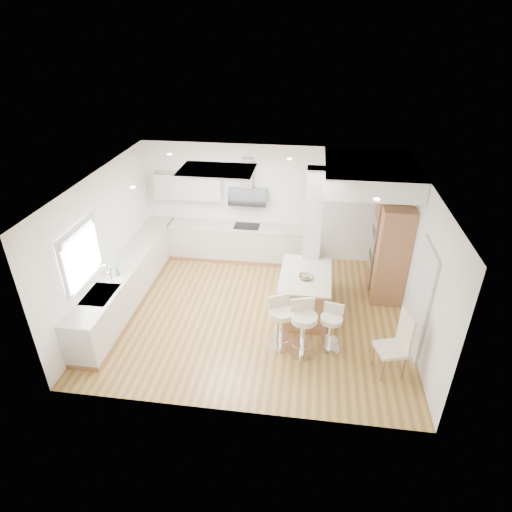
% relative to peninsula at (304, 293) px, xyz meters
% --- Properties ---
extents(ground, '(6.00, 6.00, 0.00)m').
position_rel_peninsula_xyz_m(ground, '(-0.98, -0.18, -0.46)').
color(ground, '#AD8140').
rests_on(ground, ground).
extents(ceiling, '(6.00, 5.00, 0.02)m').
position_rel_peninsula_xyz_m(ceiling, '(-0.98, -0.18, -0.46)').
color(ceiling, white).
rests_on(ceiling, ground).
extents(wall_back, '(6.00, 0.04, 2.80)m').
position_rel_peninsula_xyz_m(wall_back, '(-0.98, 2.32, 0.94)').
color(wall_back, white).
rests_on(wall_back, ground).
extents(wall_left, '(0.04, 5.00, 2.80)m').
position_rel_peninsula_xyz_m(wall_left, '(-3.98, -0.18, 0.94)').
color(wall_left, white).
rests_on(wall_left, ground).
extents(wall_right, '(0.04, 5.00, 2.80)m').
position_rel_peninsula_xyz_m(wall_right, '(2.02, -0.18, 0.94)').
color(wall_right, white).
rests_on(wall_right, ground).
extents(skylight, '(4.10, 2.10, 0.06)m').
position_rel_peninsula_xyz_m(skylight, '(-1.77, 0.42, 2.31)').
color(skylight, silver).
rests_on(skylight, ground).
extents(window_left, '(0.06, 1.28, 1.07)m').
position_rel_peninsula_xyz_m(window_left, '(-3.93, -1.08, 1.23)').
color(window_left, white).
rests_on(window_left, ground).
extents(doorway_right, '(0.05, 1.00, 2.10)m').
position_rel_peninsula_xyz_m(doorway_right, '(2.00, -0.78, 0.54)').
color(doorway_right, '#433D34').
rests_on(doorway_right, ground).
extents(counter_left, '(0.63, 4.50, 1.35)m').
position_rel_peninsula_xyz_m(counter_left, '(-3.68, 0.05, -0.00)').
color(counter_left, '#9F6A44').
rests_on(counter_left, ground).
extents(counter_back, '(3.62, 0.63, 2.50)m').
position_rel_peninsula_xyz_m(counter_back, '(-1.89, 2.04, 0.24)').
color(counter_back, '#9F6A44').
rests_on(counter_back, ground).
extents(pillar, '(0.35, 0.35, 2.80)m').
position_rel_peninsula_xyz_m(pillar, '(0.07, 0.77, 0.94)').
color(pillar, silver).
rests_on(pillar, ground).
extents(soffit, '(1.78, 2.20, 0.40)m').
position_rel_peninsula_xyz_m(soffit, '(1.12, 1.22, 2.14)').
color(soffit, white).
rests_on(soffit, ground).
extents(oven_column, '(0.63, 1.21, 2.10)m').
position_rel_peninsula_xyz_m(oven_column, '(1.70, 1.05, 0.59)').
color(oven_column, '#9F6A44').
rests_on(oven_column, ground).
extents(peninsula, '(1.03, 1.52, 0.98)m').
position_rel_peninsula_xyz_m(peninsula, '(0.00, 0.00, 0.00)').
color(peninsula, '#9F6A44').
rests_on(peninsula, ground).
extents(bar_stool_a, '(0.61, 0.61, 1.02)m').
position_rel_peninsula_xyz_m(bar_stool_a, '(-0.38, -1.09, 0.12)').
color(bar_stool_a, white).
rests_on(bar_stool_a, ground).
extents(bar_stool_b, '(0.59, 0.59, 1.07)m').
position_rel_peninsula_xyz_m(bar_stool_b, '(0.01, -1.22, 0.14)').
color(bar_stool_b, white).
rests_on(bar_stool_b, ground).
extents(bar_stool_c, '(0.49, 0.49, 0.91)m').
position_rel_peninsula_xyz_m(bar_stool_c, '(0.50, -1.04, 0.05)').
color(bar_stool_c, white).
rests_on(bar_stool_c, ground).
extents(dining_chair, '(0.58, 0.58, 1.20)m').
position_rel_peninsula_xyz_m(dining_chair, '(1.57, -1.47, 0.18)').
color(dining_chair, beige).
rests_on(dining_chair, ground).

